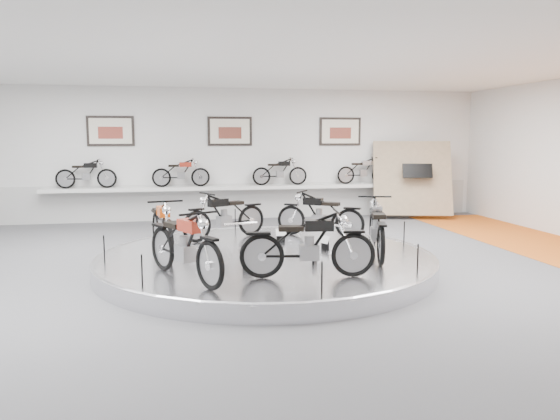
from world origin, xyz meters
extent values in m
plane|color=#4E4E50|center=(0.00, 0.00, 0.00)|extent=(16.00, 16.00, 0.00)
plane|color=white|center=(0.00, 0.00, 4.00)|extent=(16.00, 16.00, 0.00)
plane|color=silver|center=(0.00, 7.00, 2.00)|extent=(16.00, 0.00, 16.00)
plane|color=silver|center=(0.00, -7.00, 2.00)|extent=(16.00, 0.00, 16.00)
cube|color=#BCBCBA|center=(0.00, 6.98, 0.55)|extent=(15.68, 0.04, 1.10)
cylinder|color=silver|center=(0.00, 0.30, 0.15)|extent=(6.40, 6.40, 0.30)
torus|color=#B2B2BA|center=(0.00, 0.30, 0.27)|extent=(6.40, 6.40, 0.10)
cube|color=silver|center=(0.00, 6.70, 1.00)|extent=(11.00, 0.55, 0.10)
cube|color=#EEE4CB|center=(-3.50, 6.96, 2.70)|extent=(1.35, 0.06, 0.88)
cube|color=#EEE4CB|center=(0.00, 6.96, 2.70)|extent=(1.35, 0.06, 0.88)
cube|color=#EEE4CB|center=(3.50, 6.96, 2.70)|extent=(1.35, 0.06, 0.88)
cube|color=tan|center=(5.60, 6.10, 1.25)|extent=(2.56, 1.52, 2.30)
camera|label=1|loc=(-1.68, -9.80, 2.51)|focal=35.00mm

